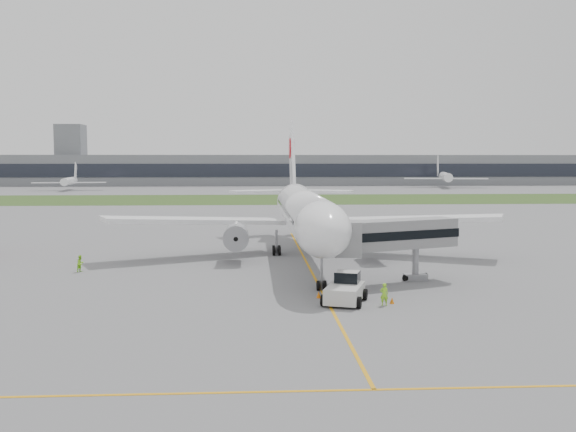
{
  "coord_description": "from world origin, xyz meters",
  "views": [
    {
      "loc": [
        -6.16,
        -71.45,
        11.68
      ],
      "look_at": [
        -2.06,
        2.0,
        5.24
      ],
      "focal_mm": 40.0,
      "sensor_mm": 36.0,
      "label": 1
    }
  ],
  "objects": [
    {
      "name": "ground_crew_near",
      "position": [
        4.39,
        -21.22,
        0.91
      ],
      "size": [
        0.68,
        0.46,
        1.83
      ],
      "primitive_type": "imported",
      "rotation": [
        0.0,
        0.0,
        3.18
      ],
      "color": "#93E726",
      "rests_on": "ground"
    },
    {
      "name": "airliner",
      "position": [
        0.0,
        4.87,
        5.66
      ],
      "size": [
        48.13,
        53.95,
        17.88
      ],
      "color": "white",
      "rests_on": "ground"
    },
    {
      "name": "apron_markings",
      "position": [
        0.0,
        -5.0,
        0.0
      ],
      "size": [
        70.0,
        70.0,
        0.04
      ],
      "primitive_type": null,
      "color": "orange",
      "rests_on": "ground"
    },
    {
      "name": "safety_cone_left",
      "position": [
        -0.57,
        -18.11,
        0.28
      ],
      "size": [
        0.41,
        0.41,
        0.56
      ],
      "primitive_type": "cone",
      "color": "orange",
      "rests_on": "ground"
    },
    {
      "name": "distant_aircraft_left",
      "position": [
        -76.35,
        178.75,
        0.0
      ],
      "size": [
        29.88,
        27.1,
        10.38
      ],
      "primitive_type": null,
      "rotation": [
        0.0,
        0.0,
        0.12
      ],
      "color": "white",
      "rests_on": "ground"
    },
    {
      "name": "distant_aircraft_right",
      "position": [
        75.75,
        196.4,
        0.0
      ],
      "size": [
        40.36,
        37.28,
        13.21
      ],
      "primitive_type": null,
      "rotation": [
        0.0,
        0.0,
        -0.22
      ],
      "color": "white",
      "rests_on": "ground"
    },
    {
      "name": "ground_crew_far",
      "position": [
        -24.17,
        -3.99,
        0.88
      ],
      "size": [
        0.98,
        1.07,
        1.76
      ],
      "primitive_type": "imported",
      "rotation": [
        0.0,
        0.0,
        1.09
      ],
      "color": "#9AF128",
      "rests_on": "ground"
    },
    {
      "name": "ground",
      "position": [
        0.0,
        0.0,
        0.0
      ],
      "size": [
        600.0,
        600.0,
        0.0
      ],
      "primitive_type": "plane",
      "color": "slate",
      "rests_on": "ground"
    },
    {
      "name": "grass_strip",
      "position": [
        0.0,
        120.0,
        0.01
      ],
      "size": [
        600.0,
        50.0,
        0.02
      ],
      "primitive_type": "cube",
      "color": "#354F1D",
      "rests_on": "ground"
    },
    {
      "name": "control_tower",
      "position": [
        -90.0,
        232.0,
        0.0
      ],
      "size": [
        12.0,
        12.0,
        56.0
      ],
      "primitive_type": null,
      "color": "gray",
      "rests_on": "ground"
    },
    {
      "name": "terminal_building",
      "position": [
        0.0,
        229.87,
        7.0
      ],
      "size": [
        320.0,
        22.3,
        14.0
      ],
      "color": "gray",
      "rests_on": "ground"
    },
    {
      "name": "pushback_tug",
      "position": [
        1.45,
        -19.83,
        1.12
      ],
      "size": [
        4.36,
        5.33,
        2.42
      ],
      "rotation": [
        0.0,
        0.0,
        -0.32
      ],
      "color": "silver",
      "rests_on": "ground"
    },
    {
      "name": "safety_cone_right",
      "position": [
        5.17,
        -20.6,
        0.26
      ],
      "size": [
        0.38,
        0.38,
        0.53
      ],
      "primitive_type": "cone",
      "color": "orange",
      "rests_on": "ground"
    },
    {
      "name": "jet_bridge",
      "position": [
        6.58,
        -12.46,
        4.62
      ],
      "size": [
        12.97,
        8.24,
        6.24
      ],
      "rotation": [
        0.0,
        0.0,
        0.38
      ],
      "color": "gray",
      "rests_on": "ground"
    }
  ]
}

